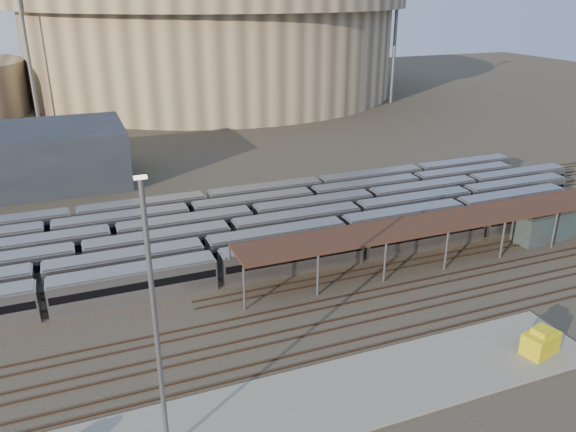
# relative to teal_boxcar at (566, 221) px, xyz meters

# --- Properties ---
(ground) EXTENTS (420.00, 420.00, 0.00)m
(ground) POSITION_rel_teal_boxcar_xyz_m (-39.81, -4.00, -1.99)
(ground) COLOR #383026
(ground) RESTS_ON ground
(apron) EXTENTS (50.00, 9.00, 0.20)m
(apron) POSITION_rel_teal_boxcar_xyz_m (-44.81, -19.00, -1.89)
(apron) COLOR gray
(apron) RESTS_ON ground
(subway_trains) EXTENTS (120.87, 23.90, 3.60)m
(subway_trains) POSITION_rel_teal_boxcar_xyz_m (-46.18, 14.50, -0.19)
(subway_trains) COLOR #A7A7AC
(subway_trains) RESTS_ON ground
(inspection_shed) EXTENTS (60.30, 6.00, 5.30)m
(inspection_shed) POSITION_rel_teal_boxcar_xyz_m (-17.81, 0.00, 2.99)
(inspection_shed) COLOR slate
(inspection_shed) RESTS_ON ground
(empty_tracks) EXTENTS (170.00, 9.62, 0.18)m
(empty_tracks) POSITION_rel_teal_boxcar_xyz_m (-39.81, -9.00, -1.90)
(empty_tracks) COLOR #4C3323
(empty_tracks) RESTS_ON ground
(stadium) EXTENTS (124.00, 124.00, 32.50)m
(stadium) POSITION_rel_teal_boxcar_xyz_m (-14.81, 136.00, 14.48)
(stadium) COLOR tan
(stadium) RESTS_ON ground
(floodlight_0) EXTENTS (4.00, 1.00, 38.40)m
(floodlight_0) POSITION_rel_teal_boxcar_xyz_m (-69.81, 106.00, 18.65)
(floodlight_0) COLOR slate
(floodlight_0) RESTS_ON ground
(floodlight_2) EXTENTS (4.00, 1.00, 38.40)m
(floodlight_2) POSITION_rel_teal_boxcar_xyz_m (30.19, 96.00, 18.65)
(floodlight_2) COLOR slate
(floodlight_2) RESTS_ON ground
(floodlight_3) EXTENTS (4.00, 1.00, 38.40)m
(floodlight_3) POSITION_rel_teal_boxcar_xyz_m (-49.81, 156.00, 18.65)
(floodlight_3) COLOR slate
(floodlight_3) RESTS_ON ground
(teal_boxcar) EXTENTS (17.27, 4.42, 3.99)m
(teal_boxcar) POSITION_rel_teal_boxcar_xyz_m (0.00, 0.00, 0.00)
(teal_boxcar) COLOR #224A55
(teal_boxcar) RESTS_ON ground
(yard_light_pole) EXTENTS (0.80, 0.36, 21.32)m
(yard_light_pole) POSITION_rel_teal_boxcar_xyz_m (-59.15, -19.78, 8.95)
(yard_light_pole) COLOR slate
(yard_light_pole) RESTS_ON apron
(yellow_equipment) EXTENTS (3.79, 2.85, 2.12)m
(yellow_equipment) POSITION_rel_teal_boxcar_xyz_m (-24.47, -20.55, -0.73)
(yellow_equipment) COLOR gold
(yellow_equipment) RESTS_ON apron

